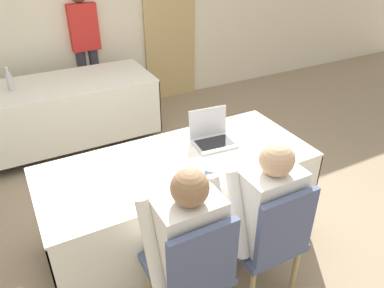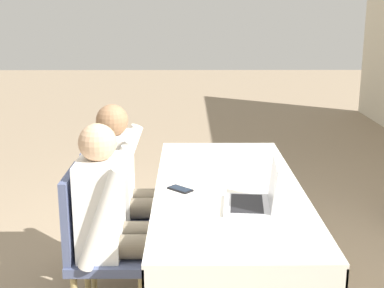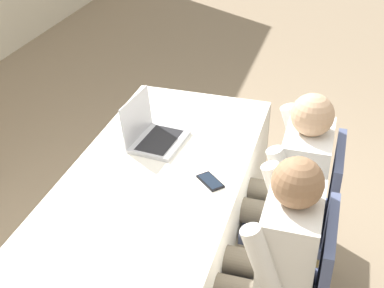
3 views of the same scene
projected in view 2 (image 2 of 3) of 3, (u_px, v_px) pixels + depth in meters
conference_table_near at (228, 213)px, 3.16m from camera, size 1.97×0.84×0.74m
laptop at (255, 199)px, 2.76m from camera, size 0.34×0.29×0.25m
cell_phone at (180, 189)px, 3.03m from camera, size 0.15×0.16×0.01m
paper_beside_laptop at (247, 185)px, 3.11m from camera, size 0.29×0.35×0.00m
chair_near_left at (111, 206)px, 3.43m from camera, size 0.44×0.44×0.91m
chair_near_right at (97, 243)px, 2.90m from camera, size 0.44×0.44×0.91m
person_checkered_shirt at (127, 183)px, 3.39m from camera, size 0.50×0.52×1.17m
person_white_shirt at (115, 216)px, 2.86m from camera, size 0.50×0.52×1.17m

